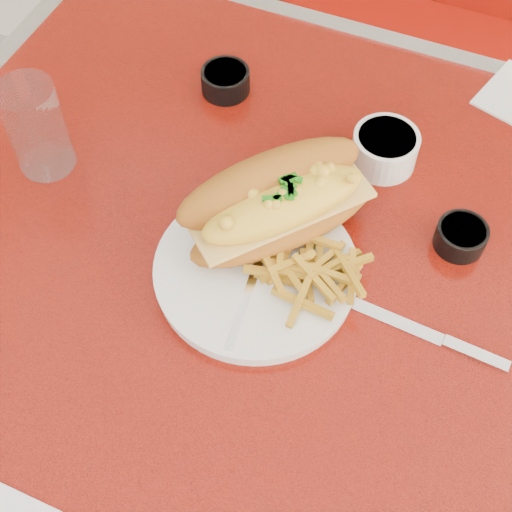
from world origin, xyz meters
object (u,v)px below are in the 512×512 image
at_px(fork, 249,290).
at_px(water_tumbler, 36,128).
at_px(booth_bench_far, 446,109).
at_px(knife, 435,337).
at_px(mac_hoagie, 278,202).
at_px(sauce_cup_left, 225,80).
at_px(diner_table, 346,328).
at_px(gravy_ramekin, 385,148).
at_px(dinner_plate, 256,271).
at_px(sauce_cup_right, 461,236).

height_order(fork, water_tumbler, water_tumbler).
bearing_deg(water_tumbler, booth_bench_far, 62.60).
distance_m(booth_bench_far, knife, 1.00).
distance_m(mac_hoagie, knife, 0.23).
height_order(booth_bench_far, knife, booth_bench_far).
height_order(mac_hoagie, sauce_cup_left, mac_hoagie).
bearing_deg(booth_bench_far, mac_hoagie, -97.54).
distance_m(diner_table, mac_hoagie, 0.25).
distance_m(mac_hoagie, gravy_ramekin, 0.18).
height_order(dinner_plate, mac_hoagie, mac_hoagie).
height_order(sauce_cup_left, water_tumbler, water_tumbler).
bearing_deg(water_tumbler, fork, -14.81).
bearing_deg(sauce_cup_left, fork, -60.94).
relative_size(diner_table, mac_hoagie, 4.82).
distance_m(booth_bench_far, sauce_cup_right, 0.90).
bearing_deg(gravy_ramekin, mac_hoagie, -117.06).
bearing_deg(sauce_cup_left, booth_bench_far, 66.17).
bearing_deg(gravy_ramekin, fork, -106.64).
bearing_deg(sauce_cup_right, mac_hoagie, -160.99).
bearing_deg(booth_bench_far, fork, -96.42).
xyz_separation_m(booth_bench_far, gravy_ramekin, (-0.02, -0.65, 0.51)).
relative_size(mac_hoagie, water_tumbler, 2.02).
bearing_deg(sauce_cup_right, water_tumbler, -171.02).
bearing_deg(knife, water_tumbler, 178.00).
xyz_separation_m(sauce_cup_right, water_tumbler, (-0.52, -0.08, 0.05)).
distance_m(diner_table, gravy_ramekin, 0.25).
distance_m(dinner_plate, knife, 0.21).
xyz_separation_m(sauce_cup_left, sauce_cup_right, (0.37, -0.13, -0.00)).
distance_m(fork, gravy_ramekin, 0.27).
xyz_separation_m(dinner_plate, fork, (0.01, -0.03, 0.01)).
distance_m(booth_bench_far, mac_hoagie, 0.98).
distance_m(mac_hoagie, sauce_cup_left, 0.26).
bearing_deg(dinner_plate, gravy_ramekin, 70.06).
height_order(diner_table, gravy_ramekin, gravy_ramekin).
distance_m(diner_table, water_tumbler, 0.48).
bearing_deg(knife, booth_bench_far, 100.59).
height_order(fork, gravy_ramekin, gravy_ramekin).
bearing_deg(gravy_ramekin, booth_bench_far, 87.82).
bearing_deg(sauce_cup_left, gravy_ramekin, -9.52).
relative_size(diner_table, booth_bench_far, 1.03).
height_order(dinner_plate, sauce_cup_right, sauce_cup_right).
bearing_deg(dinner_plate, knife, 0.50).
distance_m(sauce_cup_left, water_tumbler, 0.27).
height_order(mac_hoagie, sauce_cup_right, mac_hoagie).
bearing_deg(knife, dinner_plate, -175.94).
relative_size(sauce_cup_left, sauce_cup_right, 0.98).
relative_size(fork, water_tumbler, 1.21).
bearing_deg(mac_hoagie, booth_bench_far, 31.85).
bearing_deg(water_tumbler, gravy_ramekin, 23.33).
bearing_deg(mac_hoagie, knife, -67.14).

